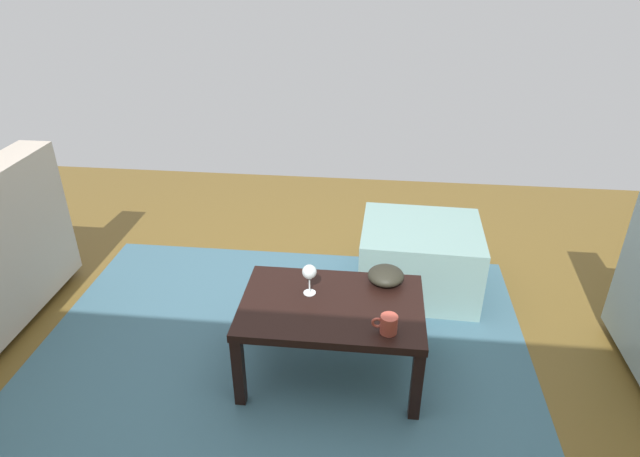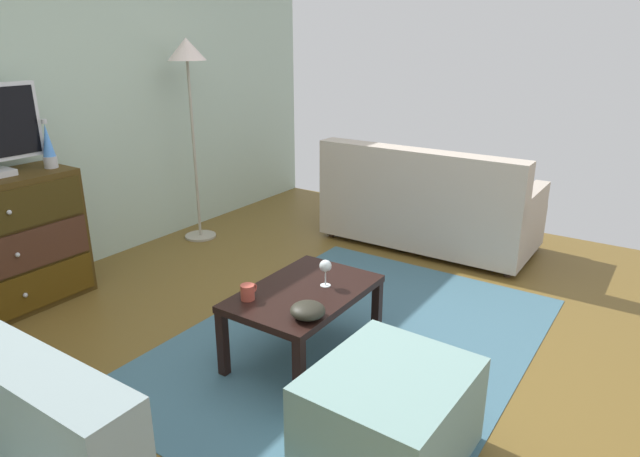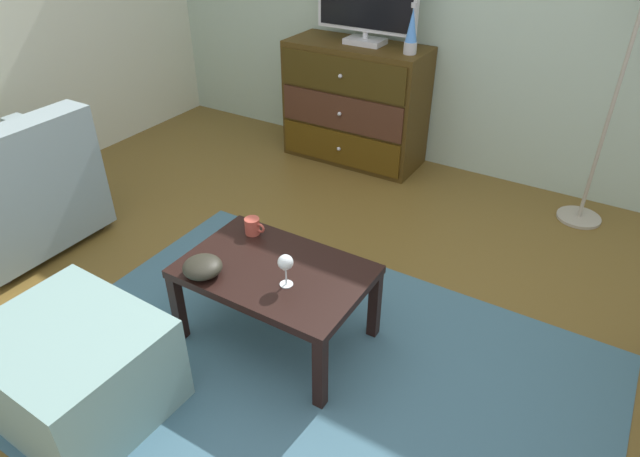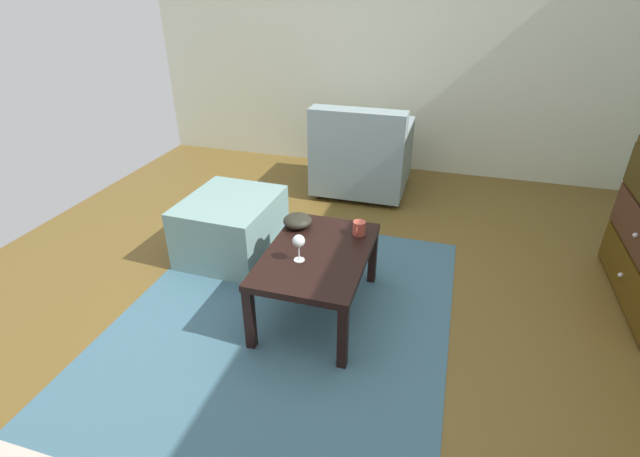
{
  "view_description": "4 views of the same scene",
  "coord_description": "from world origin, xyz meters",
  "px_view_note": "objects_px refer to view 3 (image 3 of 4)",
  "views": [
    {
      "loc": [
        -0.24,
        2.02,
        1.93
      ],
      "look_at": [
        -0.01,
        -0.08,
        0.79
      ],
      "focal_mm": 30.24,
      "sensor_mm": 36.0,
      "label": 1
    },
    {
      "loc": [
        -2.35,
        -1.67,
        1.77
      ],
      "look_at": [
        -0.01,
        -0.1,
        0.78
      ],
      "focal_mm": 31.12,
      "sensor_mm": 36.0,
      "label": 2
    },
    {
      "loc": [
        1.15,
        -1.64,
        1.94
      ],
      "look_at": [
        0.11,
        0.06,
        0.65
      ],
      "focal_mm": 30.71,
      "sensor_mm": 36.0,
      "label": 3
    },
    {
      "loc": [
        2.06,
        0.62,
        1.79
      ],
      "look_at": [
        0.19,
        0.06,
        0.72
      ],
      "focal_mm": 25.99,
      "sensor_mm": 36.0,
      "label": 4
    }
  ],
  "objects_px": {
    "coffee_table": "(275,277)",
    "ottoman": "(76,369)",
    "dresser": "(355,104)",
    "bowl_decorative": "(202,267)",
    "wine_glass": "(285,263)",
    "lava_lamp": "(412,32)",
    "mug": "(253,226)",
    "armchair": "(12,192)"
  },
  "relations": [
    {
      "from": "dresser",
      "to": "lava_lamp",
      "type": "height_order",
      "value": "lava_lamp"
    },
    {
      "from": "coffee_table",
      "to": "ottoman",
      "type": "distance_m",
      "value": 0.92
    },
    {
      "from": "lava_lamp",
      "to": "armchair",
      "type": "distance_m",
      "value": 2.72
    },
    {
      "from": "coffee_table",
      "to": "ottoman",
      "type": "bearing_deg",
      "value": -120.77
    },
    {
      "from": "dresser",
      "to": "armchair",
      "type": "xyz_separation_m",
      "value": [
        -1.18,
        -2.12,
        -0.11
      ]
    },
    {
      "from": "bowl_decorative",
      "to": "ottoman",
      "type": "distance_m",
      "value": 0.66
    },
    {
      "from": "dresser",
      "to": "bowl_decorative",
      "type": "xyz_separation_m",
      "value": [
        0.4,
        -2.2,
        0.01
      ]
    },
    {
      "from": "coffee_table",
      "to": "ottoman",
      "type": "height_order",
      "value": "ottoman"
    },
    {
      "from": "wine_glass",
      "to": "bowl_decorative",
      "type": "xyz_separation_m",
      "value": [
        -0.36,
        -0.13,
        -0.08
      ]
    },
    {
      "from": "wine_glass",
      "to": "dresser",
      "type": "bearing_deg",
      "value": 110.34
    },
    {
      "from": "lava_lamp",
      "to": "coffee_table",
      "type": "xyz_separation_m",
      "value": [
        0.22,
        -1.96,
        -0.69
      ]
    },
    {
      "from": "coffee_table",
      "to": "wine_glass",
      "type": "distance_m",
      "value": 0.22
    },
    {
      "from": "coffee_table",
      "to": "bowl_decorative",
      "type": "relative_size",
      "value": 4.8
    },
    {
      "from": "lava_lamp",
      "to": "wine_glass",
      "type": "xyz_separation_m",
      "value": [
        0.34,
        -2.03,
        -0.52
      ]
    },
    {
      "from": "lava_lamp",
      "to": "wine_glass",
      "type": "distance_m",
      "value": 2.12
    },
    {
      "from": "wine_glass",
      "to": "ottoman",
      "type": "relative_size",
      "value": 0.22
    },
    {
      "from": "dresser",
      "to": "wine_glass",
      "type": "relative_size",
      "value": 6.76
    },
    {
      "from": "wine_glass",
      "to": "mug",
      "type": "bearing_deg",
      "value": 145.93
    },
    {
      "from": "coffee_table",
      "to": "mug",
      "type": "height_order",
      "value": "mug"
    },
    {
      "from": "lava_lamp",
      "to": "ottoman",
      "type": "relative_size",
      "value": 0.47
    },
    {
      "from": "armchair",
      "to": "lava_lamp",
      "type": "bearing_deg",
      "value": 52.34
    },
    {
      "from": "coffee_table",
      "to": "ottoman",
      "type": "relative_size",
      "value": 1.23
    },
    {
      "from": "bowl_decorative",
      "to": "dresser",
      "type": "bearing_deg",
      "value": 100.37
    },
    {
      "from": "wine_glass",
      "to": "mug",
      "type": "relative_size",
      "value": 1.38
    },
    {
      "from": "dresser",
      "to": "coffee_table",
      "type": "height_order",
      "value": "dresser"
    },
    {
      "from": "wine_glass",
      "to": "armchair",
      "type": "bearing_deg",
      "value": -178.34
    },
    {
      "from": "bowl_decorative",
      "to": "mug",
      "type": "bearing_deg",
      "value": 91.5
    },
    {
      "from": "ottoman",
      "to": "mug",
      "type": "bearing_deg",
      "value": 77.98
    },
    {
      "from": "bowl_decorative",
      "to": "ottoman",
      "type": "bearing_deg",
      "value": -110.41
    },
    {
      "from": "mug",
      "to": "bowl_decorative",
      "type": "relative_size",
      "value": 0.64
    },
    {
      "from": "coffee_table",
      "to": "bowl_decorative",
      "type": "distance_m",
      "value": 0.34
    },
    {
      "from": "mug",
      "to": "ottoman",
      "type": "relative_size",
      "value": 0.16
    },
    {
      "from": "dresser",
      "to": "mug",
      "type": "distance_m",
      "value": 1.86
    },
    {
      "from": "bowl_decorative",
      "to": "ottoman",
      "type": "relative_size",
      "value": 0.26
    },
    {
      "from": "wine_glass",
      "to": "bowl_decorative",
      "type": "height_order",
      "value": "wine_glass"
    },
    {
      "from": "coffee_table",
      "to": "wine_glass",
      "type": "bearing_deg",
      "value": -31.57
    },
    {
      "from": "lava_lamp",
      "to": "armchair",
      "type": "height_order",
      "value": "lava_lamp"
    },
    {
      "from": "coffee_table",
      "to": "mug",
      "type": "xyz_separation_m",
      "value": [
        -0.26,
        0.18,
        0.1
      ]
    },
    {
      "from": "lava_lamp",
      "to": "ottoman",
      "type": "distance_m",
      "value": 2.87
    },
    {
      "from": "armchair",
      "to": "ottoman",
      "type": "distance_m",
      "value": 1.52
    },
    {
      "from": "coffee_table",
      "to": "armchair",
      "type": "height_order",
      "value": "armchair"
    },
    {
      "from": "ottoman",
      "to": "bowl_decorative",
      "type": "bearing_deg",
      "value": 69.59
    }
  ]
}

